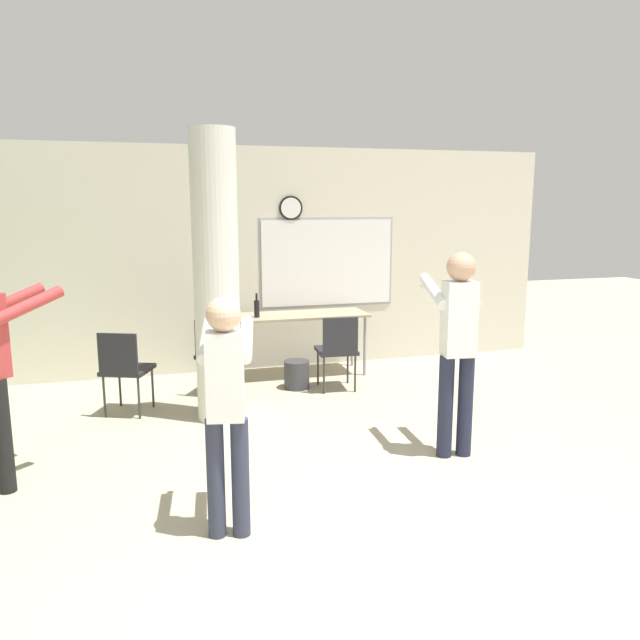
{
  "coord_description": "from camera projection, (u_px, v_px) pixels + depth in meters",
  "views": [
    {
      "loc": [
        -1.31,
        -2.76,
        2.12
      ],
      "look_at": [
        0.23,
        2.66,
        1.05
      ],
      "focal_mm": 35.0,
      "sensor_mm": 36.0,
      "label": 1
    }
  ],
  "objects": [
    {
      "name": "ground_plane",
      "position": [
        414.0,
        603.0,
        3.36
      ],
      "size": [
        24.0,
        24.0,
        0.0
      ],
      "primitive_type": "plane",
      "color": "#ADA389"
    },
    {
      "name": "wall_back",
      "position": [
        253.0,
        260.0,
        7.88
      ],
      "size": [
        8.0,
        0.15,
        2.8
      ],
      "color": "beige",
      "rests_on": "ground_plane"
    },
    {
      "name": "support_pillar",
      "position": [
        216.0,
        279.0,
        5.98
      ],
      "size": [
        0.44,
        0.44,
        2.8
      ],
      "color": "silver",
      "rests_on": "ground_plane"
    },
    {
      "name": "folding_table",
      "position": [
        295.0,
        319.0,
        7.64
      ],
      "size": [
        1.78,
        0.6,
        0.77
      ],
      "color": "tan",
      "rests_on": "ground_plane"
    },
    {
      "name": "bottle_on_table",
      "position": [
        257.0,
        308.0,
        7.41
      ],
      "size": [
        0.06,
        0.06,
        0.29
      ],
      "color": "black",
      "rests_on": "folding_table"
    },
    {
      "name": "waste_bin",
      "position": [
        297.0,
        374.0,
        7.2
      ],
      "size": [
        0.29,
        0.29,
        0.32
      ],
      "color": "#38383D",
      "rests_on": "ground_plane"
    },
    {
      "name": "chair_near_pillar",
      "position": [
        124.0,
        366.0,
        6.24
      ],
      "size": [
        0.58,
        0.58,
        0.87
      ],
      "color": "#232328",
      "rests_on": "ground_plane"
    },
    {
      "name": "chair_table_left",
      "position": [
        218.0,
        350.0,
        6.89
      ],
      "size": [
        0.6,
        0.6,
        0.87
      ],
      "color": "#232328",
      "rests_on": "ground_plane"
    },
    {
      "name": "chair_table_right",
      "position": [
        338.0,
        347.0,
        7.06
      ],
      "size": [
        0.48,
        0.48,
        0.87
      ],
      "color": "#232328",
      "rests_on": "ground_plane"
    },
    {
      "name": "person_playing_front",
      "position": [
        226.0,
        398.0,
        3.9
      ],
      "size": [
        0.42,
        0.64,
        1.56
      ],
      "color": "#2D3347",
      "rests_on": "ground_plane"
    },
    {
      "name": "person_playing_side",
      "position": [
        457.0,
        338.0,
        5.15
      ],
      "size": [
        0.44,
        0.69,
        1.73
      ],
      "color": "#1E2338",
      "rests_on": "ground_plane"
    }
  ]
}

